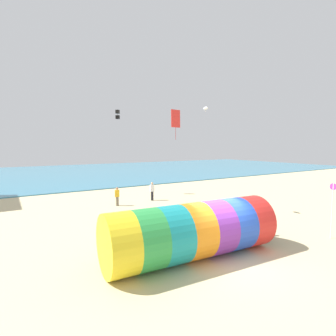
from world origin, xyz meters
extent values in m
plane|color=#CCBA8C|center=(0.00, 0.00, 0.00)|extent=(120.00, 120.00, 0.00)
cube|color=teal|center=(0.00, 40.77, 0.05)|extent=(120.00, 40.00, 0.10)
cylinder|color=yellow|center=(-4.45, 1.28, 1.22)|extent=(1.28, 2.51, 2.43)
cylinder|color=green|center=(-3.35, 1.20, 1.22)|extent=(1.28, 2.51, 2.43)
cylinder|color=teal|center=(-2.25, 1.12, 1.22)|extent=(1.28, 2.51, 2.43)
cylinder|color=orange|center=(-1.14, 1.04, 1.22)|extent=(1.28, 2.51, 2.43)
cylinder|color=purple|center=(-0.04, 0.96, 1.22)|extent=(1.28, 2.51, 2.43)
cylinder|color=blue|center=(1.06, 0.88, 1.22)|extent=(1.28, 2.51, 2.43)
cylinder|color=red|center=(2.16, 0.80, 1.22)|extent=(1.28, 2.51, 2.43)
cylinder|color=black|center=(2.73, 0.76, 1.22)|extent=(0.22, 2.24, 2.24)
cylinder|color=black|center=(3.29, 1.65, 0.42)|extent=(0.24, 0.24, 0.85)
cube|color=yellow|center=(3.29, 1.65, 1.17)|extent=(0.39, 0.28, 0.64)
sphere|color=#9E7051|center=(3.29, 1.65, 1.62)|extent=(0.23, 0.23, 0.23)
cube|color=black|center=(1.82, 17.30, 8.30)|extent=(0.47, 0.47, 0.36)
cube|color=black|center=(1.82, 17.30, 7.76)|extent=(0.47, 0.47, 0.36)
cylinder|color=black|center=(1.82, 17.30, 8.03)|extent=(0.02, 0.02, 0.95)
cube|color=red|center=(4.67, 11.11, 7.24)|extent=(1.03, 0.24, 1.51)
cylinder|color=maroon|center=(4.67, 11.11, 6.20)|extent=(0.03, 0.03, 1.51)
ellipsoid|color=white|center=(4.39, 6.84, 7.58)|extent=(0.44, 0.71, 0.22)
cube|color=gray|center=(4.39, 6.84, 7.44)|extent=(0.05, 0.10, 0.17)
cylinder|color=black|center=(3.20, 12.70, 0.41)|extent=(0.24, 0.24, 0.81)
cube|color=white|center=(3.20, 12.70, 1.11)|extent=(0.39, 0.27, 0.61)
sphere|color=tan|center=(3.20, 12.70, 1.55)|extent=(0.22, 0.22, 0.22)
cylinder|color=#726651|center=(-0.26, 12.33, 0.37)|extent=(0.24, 0.24, 0.75)
cube|color=yellow|center=(-0.26, 12.33, 1.03)|extent=(0.41, 0.32, 0.56)
sphere|color=#9E7051|center=(-0.26, 12.33, 1.43)|extent=(0.20, 0.20, 0.20)
cylinder|color=silver|center=(6.62, -0.90, 1.48)|extent=(0.05, 0.05, 2.96)
cone|color=#D1339E|center=(6.84, -0.90, 2.78)|extent=(0.45, 0.36, 0.36)
cube|color=red|center=(3.85, 1.15, 0.18)|extent=(0.60, 0.63, 0.36)
camera|label=1|loc=(-7.92, -7.82, 4.91)|focal=28.00mm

